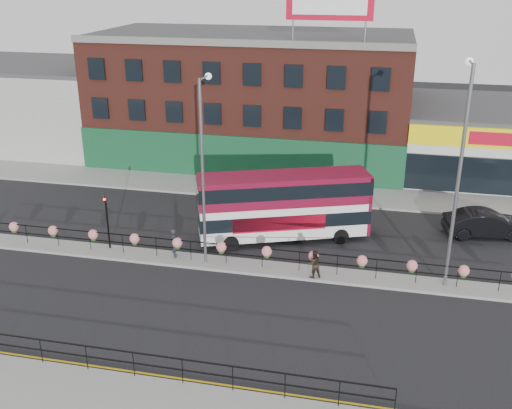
% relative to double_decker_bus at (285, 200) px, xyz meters
% --- Properties ---
extents(ground, '(120.00, 120.00, 0.00)m').
position_rel_double_decker_bus_xyz_m(ground, '(-1.46, -4.10, -2.48)').
color(ground, black).
rests_on(ground, ground).
extents(north_pavement, '(60.00, 4.00, 0.15)m').
position_rel_double_decker_bus_xyz_m(north_pavement, '(-1.46, 7.90, -2.41)').
color(north_pavement, gray).
rests_on(north_pavement, ground).
extents(median, '(60.00, 1.60, 0.15)m').
position_rel_double_decker_bus_xyz_m(median, '(-1.46, -4.10, -2.41)').
color(median, gray).
rests_on(median, ground).
extents(yellow_line_inner, '(60.00, 0.10, 0.01)m').
position_rel_double_decker_bus_xyz_m(yellow_line_inner, '(-1.46, -13.80, -2.48)').
color(yellow_line_inner, gold).
rests_on(yellow_line_inner, ground).
extents(yellow_line_outer, '(60.00, 0.10, 0.01)m').
position_rel_double_decker_bus_xyz_m(yellow_line_outer, '(-1.46, -13.98, -2.48)').
color(yellow_line_outer, gold).
rests_on(yellow_line_outer, ground).
extents(brick_building, '(25.00, 12.21, 10.30)m').
position_rel_double_decker_bus_xyz_m(brick_building, '(-5.46, 15.86, 2.64)').
color(brick_building, brown).
rests_on(brick_building, ground).
extents(supermarket, '(15.00, 12.25, 5.30)m').
position_rel_double_decker_bus_xyz_m(supermarket, '(14.54, 15.81, 0.17)').
color(supermarket, silver).
rests_on(supermarket, ground).
extents(warehouse_west, '(15.50, 12.00, 7.30)m').
position_rel_double_decker_bus_xyz_m(warehouse_west, '(-25.71, 15.90, 1.17)').
color(warehouse_west, '#A0A09B').
rests_on(warehouse_west, ground).
extents(median_railing, '(30.04, 0.56, 1.23)m').
position_rel_double_decker_bus_xyz_m(median_railing, '(-1.46, -4.10, -1.44)').
color(median_railing, black).
rests_on(median_railing, median).
extents(south_railing, '(20.04, 0.05, 1.12)m').
position_rel_double_decker_bus_xyz_m(south_railing, '(-3.46, -14.20, -1.52)').
color(south_railing, black).
rests_on(south_railing, south_pavement).
extents(double_decker_bus, '(10.18, 5.78, 4.04)m').
position_rel_double_decker_bus_xyz_m(double_decker_bus, '(0.00, 0.00, 0.00)').
color(double_decker_bus, white).
rests_on(double_decker_bus, ground).
extents(car, '(3.33, 5.49, 1.62)m').
position_rel_double_decker_bus_xyz_m(car, '(11.77, 2.99, -1.67)').
color(car, black).
rests_on(car, ground).
extents(pedestrian_a, '(0.90, 0.85, 1.65)m').
position_rel_double_decker_bus_xyz_m(pedestrian_a, '(-5.44, -3.93, -1.51)').
color(pedestrian_a, '#232329').
rests_on(pedestrian_a, median).
extents(pedestrian_b, '(1.22, 1.20, 1.53)m').
position_rel_double_decker_bus_xyz_m(pedestrian_b, '(2.38, -4.63, -1.57)').
color(pedestrian_b, black).
rests_on(pedestrian_b, median).
extents(lamp_column_west, '(0.36, 1.75, 9.99)m').
position_rel_double_decker_bus_xyz_m(lamp_column_west, '(-3.60, -3.92, 3.58)').
color(lamp_column_west, slate).
rests_on(lamp_column_west, median).
extents(lamp_column_east, '(0.40, 1.95, 11.09)m').
position_rel_double_decker_bus_xyz_m(lamp_column_east, '(8.97, -3.76, 4.24)').
color(lamp_column_east, slate).
rests_on(lamp_column_east, median).
extents(traffic_light_median, '(0.15, 0.28, 3.65)m').
position_rel_double_decker_bus_xyz_m(traffic_light_median, '(-9.46, -3.70, -0.01)').
color(traffic_light_median, black).
rests_on(traffic_light_median, median).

